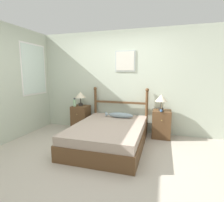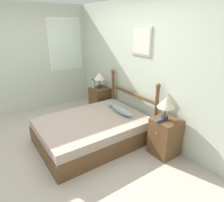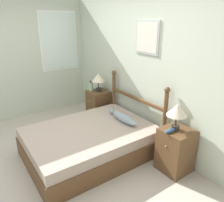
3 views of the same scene
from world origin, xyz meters
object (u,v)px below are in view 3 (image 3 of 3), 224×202
object	(u,v)px
model_boat	(170,130)
nightstand_right	(175,150)
bottle	(91,86)
fish_pillow	(123,118)
table_lamp_right	(177,111)
table_lamp_left	(98,78)
nightstand_left	(99,105)
bed	(90,142)

from	to	relation	value
model_boat	nightstand_right	bearing A→B (deg)	81.89
bottle	fish_pillow	world-z (taller)	bottle
table_lamp_right	bottle	bearing A→B (deg)	-177.92
table_lamp_left	table_lamp_right	world-z (taller)	same
nightstand_left	table_lamp_left	xyz separation A→B (m)	(0.00, 0.01, 0.60)
bed	table_lamp_left	size ratio (longest dim) A/B	5.19
table_lamp_right	bottle	distance (m)	2.17
table_lamp_left	nightstand_left	bearing A→B (deg)	-90.10
bed	table_lamp_left	world-z (taller)	table_lamp_left
nightstand_left	nightstand_right	xyz separation A→B (m)	(2.07, 0.00, 0.00)
fish_pillow	table_lamp_left	bearing A→B (deg)	169.54
bottle	model_boat	bearing A→B (deg)	-0.68
table_lamp_left	table_lamp_right	size ratio (longest dim) A/B	1.00
bed	model_boat	size ratio (longest dim) A/B	8.73
table_lamp_left	bottle	world-z (taller)	table_lamp_left
nightstand_left	model_boat	xyz separation A→B (m)	(2.05, -0.13, 0.35)
fish_pillow	nightstand_left	bearing A→B (deg)	169.82
bed	model_boat	distance (m)	1.30
nightstand_right	fish_pillow	bearing A→B (deg)	-168.22
bed	bottle	size ratio (longest dim) A/B	8.61
bed	nightstand_right	bearing A→B (deg)	37.58
bed	nightstand_left	bearing A→B (deg)	142.42
bed	bottle	distance (m)	1.44
nightstand_left	table_lamp_left	distance (m)	0.60
table_lamp_right	model_boat	size ratio (longest dim) A/B	1.68
nightstand_right	model_boat	xyz separation A→B (m)	(-0.02, -0.13, 0.35)
bottle	table_lamp_right	bearing A→B (deg)	2.08
nightstand_right	fish_pillow	world-z (taller)	nightstand_right
table_lamp_left	fish_pillow	world-z (taller)	table_lamp_left
table_lamp_right	nightstand_left	bearing A→B (deg)	179.25
bed	model_boat	xyz separation A→B (m)	(1.02, 0.67, 0.45)
nightstand_right	table_lamp_right	size ratio (longest dim) A/B	1.72
nightstand_right	table_lamp_right	world-z (taller)	table_lamp_right
bottle	model_boat	size ratio (longest dim) A/B	1.01
table_lamp_right	model_boat	xyz separation A→B (m)	(0.01, -0.10, -0.25)
model_boat	bottle	bearing A→B (deg)	179.32
bed	nightstand_left	world-z (taller)	nightstand_left
bed	table_lamp_left	bearing A→B (deg)	142.23
table_lamp_left	bottle	size ratio (longest dim) A/B	1.66
nightstand_right	bed	bearing A→B (deg)	-142.42
model_boat	nightstand_left	bearing A→B (deg)	176.35
model_boat	bed	bearing A→B (deg)	-146.78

